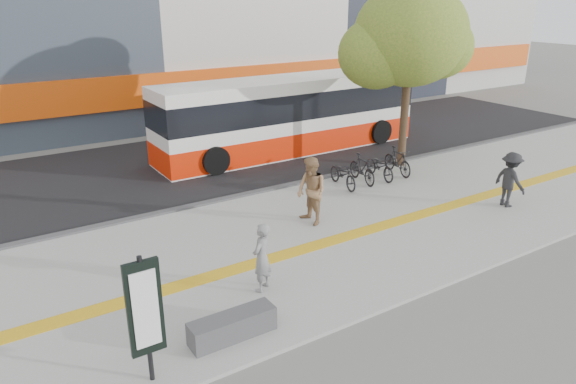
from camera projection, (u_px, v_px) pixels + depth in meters
ground at (313, 274)px, 11.83m from camera, size 120.00×120.00×0.00m
sidewalk at (277, 247)px, 13.00m from camera, size 40.00×7.00×0.08m
tactile_strip at (288, 253)px, 12.59m from camera, size 40.00×0.45×0.01m
street at (167, 168)px, 18.92m from camera, size 40.00×8.00×0.06m
curb at (216, 202)px, 15.75m from camera, size 40.00×0.25×0.14m
bench at (233, 326)px, 9.47m from camera, size 1.60×0.45×0.45m
signboard at (145, 310)px, 8.04m from camera, size 0.55×0.10×2.20m
street_tree at (407, 37)px, 17.68m from camera, size 4.40×3.80×6.31m
bus at (290, 117)px, 20.52m from camera, size 10.68×2.53×2.84m
bicycle_row at (370, 168)px, 17.40m from camera, size 3.08×1.66×0.93m
seated_woman at (262, 257)px, 10.82m from camera, size 0.65×0.60×1.49m
pedestrian_tan at (311, 191)px, 13.96m from camera, size 0.71×0.90×1.83m
pedestrian_dark at (510, 180)px, 15.18m from camera, size 0.73×1.11×1.60m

